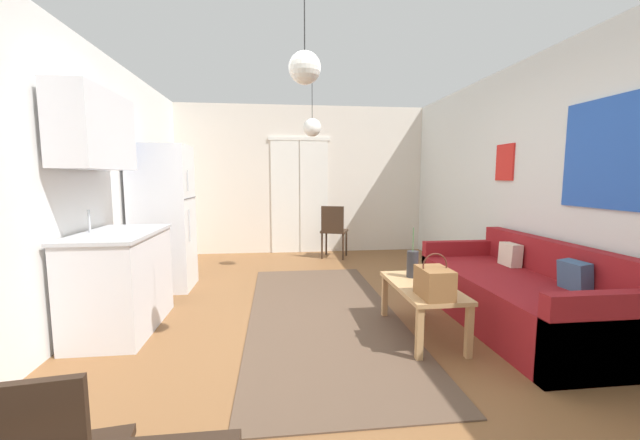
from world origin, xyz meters
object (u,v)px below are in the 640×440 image
object	(u,v)px
pendant_lamp_near	(305,68)
coffee_table	(422,292)
couch	(521,297)
refrigerator	(163,218)
accent_chair	(334,229)
pendant_lamp_far	(312,127)
handbag	(434,282)
bamboo_vase	(412,264)

from	to	relation	value
pendant_lamp_near	coffee_table	bearing A→B (deg)	26.57
couch	coffee_table	world-z (taller)	couch
refrigerator	accent_chair	bearing A→B (deg)	32.17
couch	pendant_lamp_near	size ratio (longest dim) A/B	3.09
refrigerator	pendant_lamp_near	distance (m)	2.97
couch	pendant_lamp_far	distance (m)	3.17
pendant_lamp_near	accent_chair	bearing A→B (deg)	78.31
accent_chair	pendant_lamp_near	world-z (taller)	pendant_lamp_near
handbag	accent_chair	bearing A→B (deg)	94.09
refrigerator	coffee_table	bearing A→B (deg)	-32.87
coffee_table	couch	bearing A→B (deg)	5.58
accent_chair	pendant_lamp_far	xyz separation A→B (m)	(-0.47, -1.11, 1.53)
coffee_table	refrigerator	xyz separation A→B (m)	(-2.62, 1.70, 0.49)
handbag	pendant_lamp_near	size ratio (longest dim) A/B	0.52
couch	handbag	xyz separation A→B (m)	(-1.05, -0.43, 0.30)
coffee_table	pendant_lamp_far	size ratio (longest dim) A/B	1.34
coffee_table	pendant_lamp_near	bearing A→B (deg)	-153.43
couch	accent_chair	bearing A→B (deg)	112.92
refrigerator	pendant_lamp_near	bearing A→B (deg)	-54.79
couch	accent_chair	xyz separation A→B (m)	(-1.30, 3.06, 0.24)
couch	accent_chair	size ratio (longest dim) A/B	2.32
handbag	refrigerator	xyz separation A→B (m)	(-2.58, 2.03, 0.31)
bamboo_vase	pendant_lamp_near	xyz separation A→B (m)	(-1.06, -0.78, 1.51)
accent_chair	pendant_lamp_near	bearing A→B (deg)	98.10
bamboo_vase	accent_chair	size ratio (longest dim) A/B	0.52
coffee_table	bamboo_vase	world-z (taller)	bamboo_vase
coffee_table	bamboo_vase	bearing A→B (deg)	89.46
bamboo_vase	refrigerator	size ratio (longest dim) A/B	0.26
coffee_table	accent_chair	distance (m)	3.18
coffee_table	pendant_lamp_near	xyz separation A→B (m)	(-1.05, -0.53, 1.69)
pendant_lamp_far	handbag	bearing A→B (deg)	-73.25
coffee_table	refrigerator	distance (m)	3.16
pendant_lamp_far	accent_chair	bearing A→B (deg)	67.08
accent_chair	pendant_lamp_far	bearing A→B (deg)	86.88
handbag	coffee_table	bearing A→B (deg)	83.02
coffee_table	bamboo_vase	xyz separation A→B (m)	(0.00, 0.25, 0.19)
pendant_lamp_near	bamboo_vase	bearing A→B (deg)	36.39
bamboo_vase	handbag	world-z (taller)	bamboo_vase
couch	refrigerator	distance (m)	4.01
couch	handbag	size ratio (longest dim) A/B	5.97
pendant_lamp_near	couch	bearing A→B (deg)	16.90
handbag	pendant_lamp_near	distance (m)	1.83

